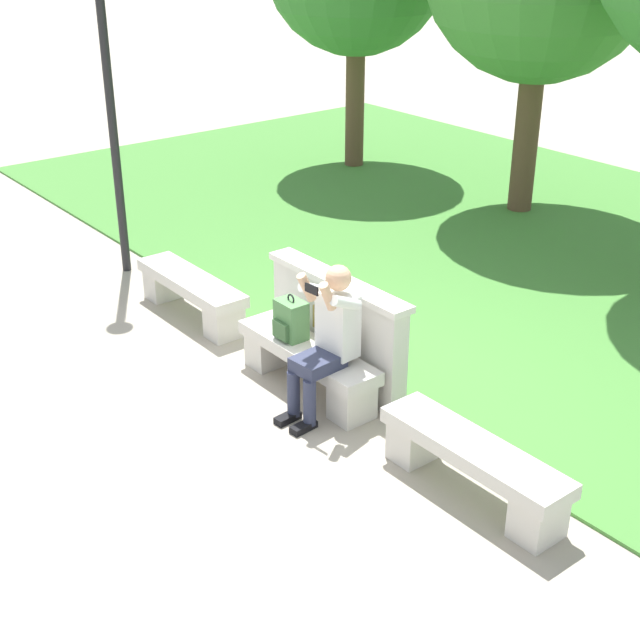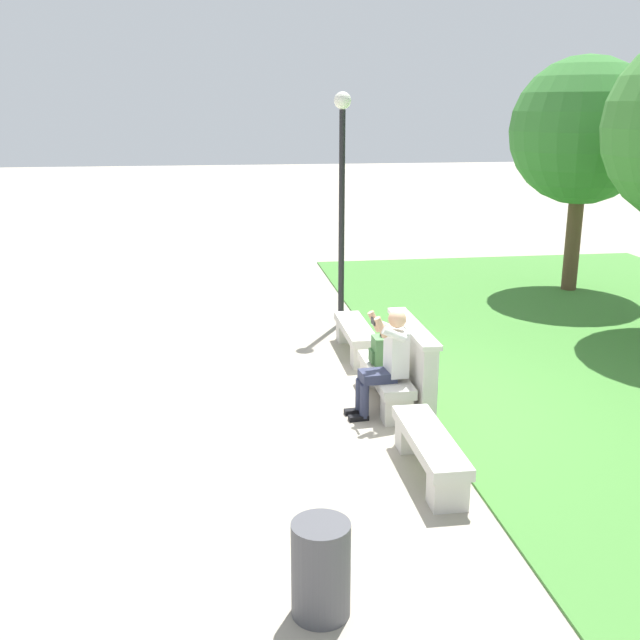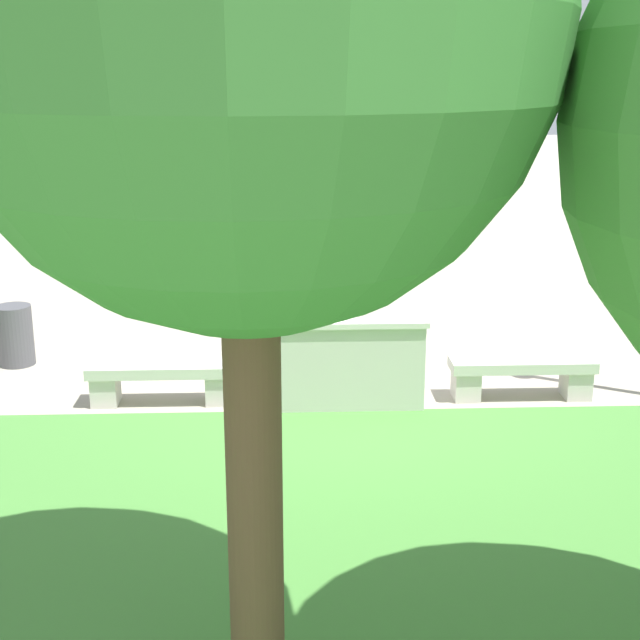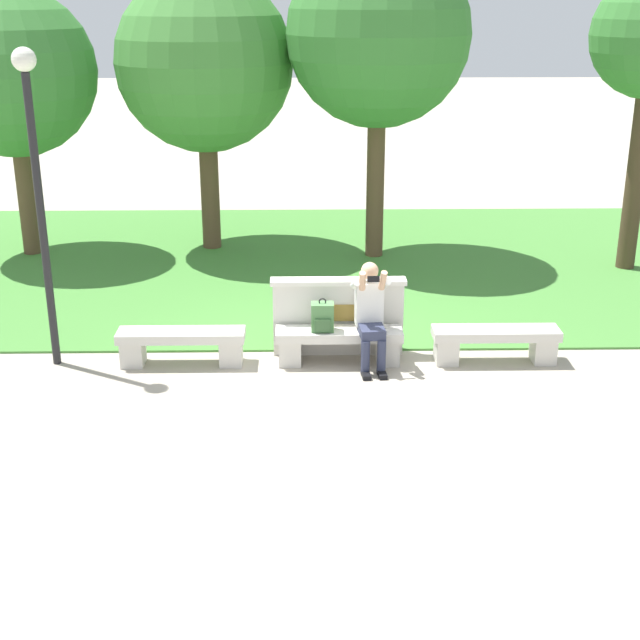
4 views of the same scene
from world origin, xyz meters
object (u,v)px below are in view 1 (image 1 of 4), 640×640
at_px(bench_main, 191,291).
at_px(bench_near, 307,361).
at_px(lamp_post, 105,52).
at_px(backpack, 290,320).
at_px(bench_mid, 473,462).
at_px(person_photographer, 328,334).

relative_size(bench_main, bench_near, 1.00).
distance_m(bench_main, bench_near, 1.99).
bearing_deg(lamp_post, backpack, -1.35).
xyz_separation_m(bench_main, bench_near, (1.99, 0.00, 0.00)).
bearing_deg(bench_main, bench_near, 0.00).
distance_m(bench_near, lamp_post, 4.23).
distance_m(bench_main, bench_mid, 3.98).
xyz_separation_m(bench_main, bench_mid, (3.98, 0.00, 0.00)).
bearing_deg(bench_near, bench_main, 180.00).
xyz_separation_m(bench_near, bench_mid, (1.99, 0.00, 0.00)).
bearing_deg(bench_mid, bench_near, 180.00).
height_order(bench_main, lamp_post, lamp_post).
bearing_deg(bench_near, backpack, -173.11).
bearing_deg(backpack, bench_main, 179.18).
xyz_separation_m(bench_main, backpack, (1.78, -0.03, 0.34)).
bearing_deg(lamp_post, bench_main, -1.93).
height_order(bench_main, backpack, backpack).
xyz_separation_m(bench_near, person_photographer, (0.38, -0.08, 0.45)).
xyz_separation_m(bench_main, person_photographer, (2.37, -0.08, 0.45)).
height_order(bench_main, person_photographer, person_photographer).
relative_size(person_photographer, backpack, 3.08).
height_order(bench_main, bench_mid, same).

